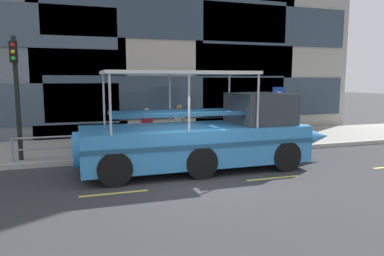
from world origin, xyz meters
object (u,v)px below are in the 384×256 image
pedestrian_near_bow (245,120)px  duck_tour_boat (210,136)px  traffic_light_pole (16,86)px  parking_sign (278,105)px  pedestrian_mid_left (179,121)px  pedestrian_mid_right (147,124)px

pedestrian_near_bow → duck_tour_boat: bearing=-132.2°
duck_tour_boat → traffic_light_pole: bearing=158.7°
traffic_light_pole → parking_sign: 10.47m
traffic_light_pole → parking_sign: traffic_light_pole is taller
pedestrian_mid_left → pedestrian_mid_right: bearing=-174.5°
parking_sign → pedestrian_near_bow: 1.59m
duck_tour_boat → pedestrian_mid_left: bearing=92.0°
traffic_light_pole → pedestrian_near_bow: size_ratio=2.51×
duck_tour_boat → pedestrian_near_bow: size_ratio=5.42×
pedestrian_mid_right → duck_tour_boat: bearing=-64.2°
parking_sign → duck_tour_boat: duck_tour_boat is taller
duck_tour_boat → parking_sign: bearing=32.1°
pedestrian_near_bow → pedestrian_mid_right: 4.44m
duck_tour_boat → pedestrian_mid_right: (-1.53, 3.17, 0.09)m
pedestrian_mid_right → parking_sign: bearing=-5.0°
parking_sign → pedestrian_near_bow: size_ratio=1.46×
traffic_light_pole → pedestrian_mid_right: size_ratio=2.57×
duck_tour_boat → pedestrian_near_bow: duck_tour_boat is taller
pedestrian_mid_left → pedestrian_near_bow: bearing=-1.8°
pedestrian_near_bow → pedestrian_mid_right: pedestrian_near_bow is taller
pedestrian_near_bow → pedestrian_mid_left: bearing=178.2°
traffic_light_pole → pedestrian_mid_right: traffic_light_pole is taller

